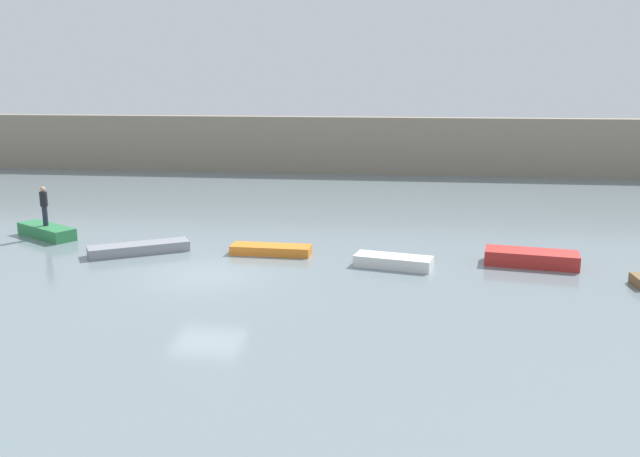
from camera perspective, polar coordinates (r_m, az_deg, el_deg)
ground_plane at (r=23.64m, az=-9.70°, el=-3.99°), size 120.00×120.00×0.00m
embankment_wall at (r=48.13m, az=-1.03°, el=7.18°), size 80.00×1.20×3.98m
rowboat_green at (r=31.05m, az=-22.34°, el=-0.23°), size 3.21×2.50×0.52m
rowboat_grey at (r=27.10m, az=-15.21°, el=-1.65°), size 3.78×2.74×0.39m
rowboat_orange at (r=26.11m, az=-4.21°, el=-1.81°), size 3.15×1.03×0.35m
rowboat_white at (r=24.44m, az=6.29°, el=-2.81°), size 2.95×1.56×0.41m
rowboat_red at (r=25.70m, az=17.61°, el=-2.42°), size 3.46×1.73×0.54m
person_dark_shirt at (r=30.82m, az=-22.53°, el=1.95°), size 0.32×0.32×1.70m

